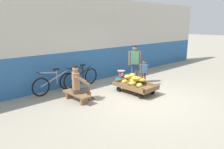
# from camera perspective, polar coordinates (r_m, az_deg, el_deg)

# --- Properties ---
(ground_plane) EXTENTS (80.00, 80.00, 0.00)m
(ground_plane) POSITION_cam_1_polar(r_m,az_deg,el_deg) (6.92, 8.96, -6.54)
(ground_plane) COLOR gray
(back_wall) EXTENTS (16.00, 0.30, 3.40)m
(back_wall) POSITION_cam_1_polar(r_m,az_deg,el_deg) (8.71, -6.47, 9.19)
(back_wall) COLOR #2D609E
(back_wall) RESTS_ON ground
(banana_cart) EXTENTS (0.85, 1.45, 0.36)m
(banana_cart) POSITION_cam_1_polar(r_m,az_deg,el_deg) (7.36, 6.34, -3.23)
(banana_cart) COLOR brown
(banana_cart) RESTS_ON ground
(banana_pile) EXTENTS (0.84, 1.24, 0.27)m
(banana_pile) POSITION_cam_1_polar(r_m,az_deg,el_deg) (7.36, 5.85, -1.36)
(banana_pile) COLOR gold
(banana_pile) RESTS_ON banana_cart
(low_bench) EXTENTS (0.36, 1.11, 0.27)m
(low_bench) POSITION_cam_1_polar(r_m,az_deg,el_deg) (6.66, -9.69, -5.56)
(low_bench) COLOR brown
(low_bench) RESTS_ON ground
(vendor_seated) EXTENTS (0.74, 0.61, 1.14)m
(vendor_seated) POSITION_cam_1_polar(r_m,az_deg,el_deg) (6.57, -9.07, -2.45)
(vendor_seated) COLOR #9E704C
(vendor_seated) RESTS_ON ground
(plastic_crate) EXTENTS (0.36, 0.28, 0.30)m
(plastic_crate) POSITION_cam_1_polar(r_m,az_deg,el_deg) (8.26, 2.52, -1.92)
(plastic_crate) COLOR #19847F
(plastic_crate) RESTS_ON ground
(weighing_scale) EXTENTS (0.30, 0.30, 0.29)m
(weighing_scale) POSITION_cam_1_polar(r_m,az_deg,el_deg) (8.18, 2.55, 0.13)
(weighing_scale) COLOR #28282D
(weighing_scale) RESTS_ON plastic_crate
(bicycle_near_left) EXTENTS (1.66, 0.48, 0.86)m
(bicycle_near_left) POSITION_cam_1_polar(r_m,az_deg,el_deg) (7.57, -15.38, -2.28)
(bicycle_near_left) COLOR black
(bicycle_near_left) RESTS_ON ground
(bicycle_far_left) EXTENTS (1.65, 0.48, 0.86)m
(bicycle_far_left) POSITION_cam_1_polar(r_m,az_deg,el_deg) (8.11, -8.40, -0.86)
(bicycle_far_left) COLOR black
(bicycle_far_left) RESTS_ON ground
(customer_adult) EXTENTS (0.38, 0.37, 1.53)m
(customer_adult) POSITION_cam_1_polar(r_m,az_deg,el_deg) (8.37, 6.18, 3.86)
(customer_adult) COLOR #38425B
(customer_adult) RESTS_ON ground
(customer_child) EXTENTS (0.27, 0.23, 1.01)m
(customer_child) POSITION_cam_1_polar(r_m,az_deg,el_deg) (8.14, 8.68, 1.15)
(customer_child) COLOR brown
(customer_child) RESTS_ON ground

